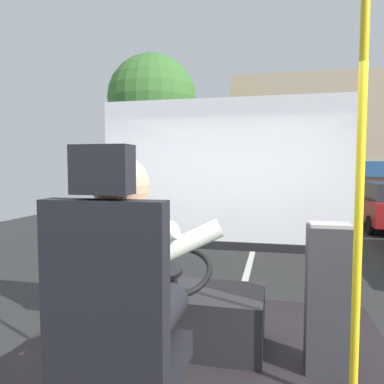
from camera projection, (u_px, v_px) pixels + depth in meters
name	position (u px, v px, depth m)	size (l,w,h in m)	color
ground	(257.00, 235.00, 10.70)	(18.00, 44.00, 0.06)	#2C2C2C
driver_seat	(117.00, 338.00, 1.48)	(0.48, 0.48, 1.37)	black
bus_driver	(129.00, 278.00, 1.59)	(0.78, 0.58, 0.82)	black
steering_console	(186.00, 314.00, 2.66)	(1.10, 0.94, 0.77)	black
handrail_pole	(359.00, 196.00, 1.88)	(0.04, 0.04, 2.28)	yellow
fare_box	(328.00, 298.00, 2.29)	(0.27, 0.21, 0.94)	#333338
windshield_panel	(224.00, 191.00, 3.59)	(2.50, 0.08, 1.48)	silver
street_tree	(152.00, 100.00, 13.73)	(3.30, 3.30, 6.11)	#4C3828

